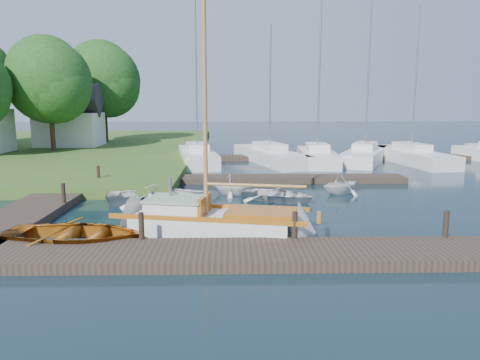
{
  "coord_description": "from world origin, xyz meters",
  "views": [
    {
      "loc": [
        -0.42,
        -18.3,
        4.31
      ],
      "look_at": [
        0.0,
        0.0,
        1.2
      ],
      "focal_mm": 35.0,
      "sensor_mm": 36.0,
      "label": 1
    }
  ],
  "objects_px": {
    "mooring_post_1": "(141,226)",
    "mooring_post_5": "(98,174)",
    "tree_7": "(104,80)",
    "mooring_post_4": "(63,193)",
    "marina_boat_4": "(411,155)",
    "marina_boat_0": "(197,155)",
    "tree_3": "(49,81)",
    "tender_d": "(342,182)",
    "house_c": "(70,121)",
    "tender_a": "(156,193)",
    "marina_boat_3": "(365,154)",
    "mooring_post_3": "(446,224)",
    "sailboat": "(217,225)",
    "dinghy": "(75,231)",
    "marina_boat_2": "(317,155)",
    "mooring_post_2": "(295,225)",
    "tender_b": "(232,184)",
    "tender_c": "(278,193)",
    "marina_boat_1": "(269,155)"
  },
  "relations": [
    {
      "from": "sailboat",
      "to": "tender_d",
      "type": "height_order",
      "value": "sailboat"
    },
    {
      "from": "mooring_post_3",
      "to": "mooring_post_1",
      "type": "bearing_deg",
      "value": 180.0
    },
    {
      "from": "mooring_post_1",
      "to": "marina_boat_2",
      "type": "xyz_separation_m",
      "value": [
        8.65,
        18.68,
        -0.12
      ]
    },
    {
      "from": "tender_b",
      "to": "house_c",
      "type": "bearing_deg",
      "value": 49.82
    },
    {
      "from": "tree_3",
      "to": "house_c",
      "type": "bearing_deg",
      "value": 90.03
    },
    {
      "from": "mooring_post_5",
      "to": "tender_b",
      "type": "relative_size",
      "value": 0.4
    },
    {
      "from": "tender_b",
      "to": "house_c",
      "type": "height_order",
      "value": "house_c"
    },
    {
      "from": "mooring_post_4",
      "to": "tender_c",
      "type": "xyz_separation_m",
      "value": [
        8.71,
        1.68,
        -0.36
      ]
    },
    {
      "from": "tender_c",
      "to": "tender_b",
      "type": "bearing_deg",
      "value": 87.86
    },
    {
      "from": "marina_boat_3",
      "to": "marina_boat_4",
      "type": "relative_size",
      "value": 1.23
    },
    {
      "from": "tender_b",
      "to": "tree_3",
      "type": "relative_size",
      "value": 0.23
    },
    {
      "from": "mooring_post_4",
      "to": "marina_boat_4",
      "type": "distance_m",
      "value": 23.72
    },
    {
      "from": "mooring_post_3",
      "to": "marina_boat_3",
      "type": "bearing_deg",
      "value": 80.72
    },
    {
      "from": "tender_a",
      "to": "marina_boat_0",
      "type": "height_order",
      "value": "marina_boat_0"
    },
    {
      "from": "sailboat",
      "to": "tender_d",
      "type": "relative_size",
      "value": 4.54
    },
    {
      "from": "mooring_post_3",
      "to": "tender_d",
      "type": "relative_size",
      "value": 0.37
    },
    {
      "from": "sailboat",
      "to": "tree_7",
      "type": "relative_size",
      "value": 1.05
    },
    {
      "from": "tender_d",
      "to": "house_c",
      "type": "distance_m",
      "value": 26.73
    },
    {
      "from": "mooring_post_2",
      "to": "tender_b",
      "type": "distance_m",
      "value": 8.19
    },
    {
      "from": "tender_a",
      "to": "marina_boat_3",
      "type": "bearing_deg",
      "value": -53.31
    },
    {
      "from": "dinghy",
      "to": "tender_b",
      "type": "height_order",
      "value": "tender_b"
    },
    {
      "from": "marina_boat_4",
      "to": "mooring_post_5",
      "type": "bearing_deg",
      "value": 105.81
    },
    {
      "from": "mooring_post_2",
      "to": "dinghy",
      "type": "relative_size",
      "value": 0.19
    },
    {
      "from": "sailboat",
      "to": "tree_3",
      "type": "height_order",
      "value": "tree_3"
    },
    {
      "from": "mooring_post_4",
      "to": "marina_boat_0",
      "type": "distance_m",
      "value": 14.78
    },
    {
      "from": "mooring_post_2",
      "to": "tender_d",
      "type": "height_order",
      "value": "tender_d"
    },
    {
      "from": "tree_7",
      "to": "tender_c",
      "type": "bearing_deg",
      "value": -60.64
    },
    {
      "from": "marina_boat_0",
      "to": "tree_3",
      "type": "distance_m",
      "value": 13.1
    },
    {
      "from": "dinghy",
      "to": "marina_boat_3",
      "type": "bearing_deg",
      "value": -31.69
    },
    {
      "from": "mooring_post_5",
      "to": "sailboat",
      "type": "height_order",
      "value": "sailboat"
    },
    {
      "from": "sailboat",
      "to": "tender_b",
      "type": "xyz_separation_m",
      "value": [
        0.5,
        6.58,
        0.18
      ]
    },
    {
      "from": "mooring_post_1",
      "to": "mooring_post_5",
      "type": "relative_size",
      "value": 1.0
    },
    {
      "from": "tender_d",
      "to": "dinghy",
      "type": "bearing_deg",
      "value": 97.9
    },
    {
      "from": "mooring_post_3",
      "to": "mooring_post_4",
      "type": "distance_m",
      "value": 13.93
    },
    {
      "from": "sailboat",
      "to": "mooring_post_3",
      "type": "bearing_deg",
      "value": -0.45
    },
    {
      "from": "mooring_post_1",
      "to": "mooring_post_5",
      "type": "bearing_deg",
      "value": 111.8
    },
    {
      "from": "mooring_post_2",
      "to": "marina_boat_2",
      "type": "bearing_deg",
      "value": 77.48
    },
    {
      "from": "tender_b",
      "to": "marina_boat_2",
      "type": "height_order",
      "value": "marina_boat_2"
    },
    {
      "from": "sailboat",
      "to": "marina_boat_4",
      "type": "relative_size",
      "value": 0.93
    },
    {
      "from": "mooring_post_2",
      "to": "marina_boat_0",
      "type": "bearing_deg",
      "value": 102.25
    },
    {
      "from": "house_c",
      "to": "tree_7",
      "type": "xyz_separation_m",
      "value": [
        2.0,
        4.05,
        3.62
      ]
    },
    {
      "from": "mooring_post_3",
      "to": "sailboat",
      "type": "distance_m",
      "value": 6.97
    },
    {
      "from": "tree_7",
      "to": "mooring_post_4",
      "type": "bearing_deg",
      "value": -79.14
    },
    {
      "from": "mooring_post_2",
      "to": "tree_7",
      "type": "height_order",
      "value": "tree_7"
    },
    {
      "from": "house_c",
      "to": "marina_boat_2",
      "type": "bearing_deg",
      "value": -22.95
    },
    {
      "from": "marina_boat_1",
      "to": "house_c",
      "type": "xyz_separation_m",
      "value": [
        -16.4,
        7.62,
        2.03
      ]
    },
    {
      "from": "mooring_post_4",
      "to": "tree_7",
      "type": "relative_size",
      "value": 0.09
    },
    {
      "from": "mooring_post_5",
      "to": "dinghy",
      "type": "relative_size",
      "value": 0.19
    },
    {
      "from": "tender_a",
      "to": "house_c",
      "type": "bearing_deg",
      "value": 17.89
    },
    {
      "from": "mooring_post_1",
      "to": "tender_c",
      "type": "relative_size",
      "value": 0.24
    }
  ]
}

